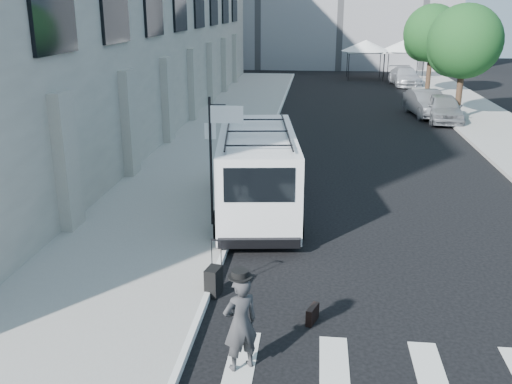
% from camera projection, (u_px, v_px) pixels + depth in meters
% --- Properties ---
extents(ground, '(120.00, 120.00, 0.00)m').
position_uv_depth(ground, '(304.00, 288.00, 12.44)').
color(ground, black).
rests_on(ground, ground).
extents(sidewalk_left, '(4.50, 48.00, 0.15)m').
position_uv_depth(sidewalk_left, '(226.00, 130.00, 27.97)').
color(sidewalk_left, gray).
rests_on(sidewalk_left, ground).
extents(sidewalk_right, '(4.00, 56.00, 0.15)m').
position_uv_depth(sidewalk_right, '(483.00, 120.00, 30.39)').
color(sidewalk_right, gray).
rests_on(sidewalk_right, ground).
extents(building_left, '(10.00, 44.00, 12.00)m').
position_uv_depth(building_left, '(89.00, 3.00, 28.75)').
color(building_left, gray).
rests_on(building_left, ground).
extents(sign_pole, '(1.03, 0.07, 3.50)m').
position_uv_depth(sign_pole, '(219.00, 135.00, 14.88)').
color(sign_pole, black).
rests_on(sign_pole, sidewalk_left).
extents(tree_near, '(3.80, 3.83, 6.03)m').
position_uv_depth(tree_near, '(462.00, 44.00, 29.48)').
color(tree_near, black).
rests_on(tree_near, ground).
extents(tree_far, '(3.80, 3.83, 6.03)m').
position_uv_depth(tree_far, '(430.00, 36.00, 37.98)').
color(tree_far, black).
rests_on(tree_far, ground).
extents(tent_left, '(4.00, 4.00, 3.20)m').
position_uv_depth(tent_left, '(366.00, 46.00, 47.09)').
color(tent_left, black).
rests_on(tent_left, ground).
extents(tent_right, '(4.00, 4.00, 3.20)m').
position_uv_depth(tent_right, '(405.00, 46.00, 47.24)').
color(tent_right, black).
rests_on(tent_right, ground).
extents(businessman, '(0.74, 0.69, 1.71)m').
position_uv_depth(businessman, '(240.00, 324.00, 9.44)').
color(businessman, '#323134').
rests_on(businessman, ground).
extents(briefcase, '(0.26, 0.45, 0.34)m').
position_uv_depth(briefcase, '(312.00, 314.00, 11.05)').
color(briefcase, black).
rests_on(briefcase, ground).
extents(suitcase, '(0.35, 0.47, 1.19)m').
position_uv_depth(suitcase, '(214.00, 281.00, 12.07)').
color(suitcase, black).
rests_on(suitcase, ground).
extents(cargo_van, '(2.89, 6.71, 2.44)m').
position_uv_depth(cargo_van, '(257.00, 171.00, 16.66)').
color(cargo_van, silver).
rests_on(cargo_van, ground).
extents(parked_car_a, '(1.89, 4.32, 1.45)m').
position_uv_depth(parked_car_a, '(443.00, 108.00, 30.08)').
color(parked_car_a, gray).
rests_on(parked_car_a, ground).
extents(parked_car_b, '(2.04, 4.48, 1.43)m').
position_uv_depth(parked_car_b, '(426.00, 103.00, 31.63)').
color(parked_car_b, '#575A5F').
rests_on(parked_car_b, ground).
extents(parked_car_c, '(2.27, 4.88, 1.38)m').
position_uv_depth(parked_car_c, '(405.00, 77.00, 43.75)').
color(parked_car_c, '#B0B3B8').
rests_on(parked_car_c, ground).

